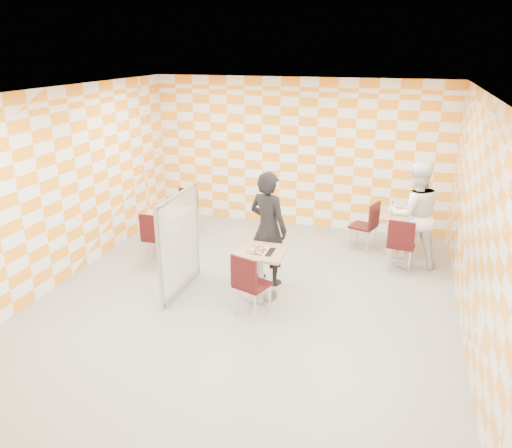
{
  "coord_description": "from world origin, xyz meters",
  "views": [
    {
      "loc": [
        2.02,
        -6.26,
        3.57
      ],
      "look_at": [
        0.1,
        0.2,
        1.15
      ],
      "focal_mm": 35.0,
      "sensor_mm": 36.0,
      "label": 1
    }
  ],
  "objects": [
    {
      "name": "empty_table",
      "position": [
        -1.91,
        1.5,
        0.51
      ],
      "size": [
        0.7,
        0.7,
        0.75
      ],
      "color": "tan",
      "rests_on": "ground"
    },
    {
      "name": "man_dark",
      "position": [
        0.14,
        0.72,
        0.9
      ],
      "size": [
        0.77,
        0.64,
        1.8
      ],
      "primitive_type": "imported",
      "rotation": [
        0.0,
        0.0,
        2.78
      ],
      "color": "black",
      "rests_on": "ground"
    },
    {
      "name": "room_shell",
      "position": [
        0.0,
        0.54,
        1.5
      ],
      "size": [
        7.0,
        7.0,
        7.0
      ],
      "color": "#979792",
      "rests_on": "ground"
    },
    {
      "name": "partition",
      "position": [
        -1.05,
        0.03,
        0.79
      ],
      "size": [
        0.08,
        1.38,
        1.55
      ],
      "color": "white",
      "rests_on": "ground"
    },
    {
      "name": "chair_second_side",
      "position": [
        1.55,
        2.48,
        0.54
      ],
      "size": [
        0.54,
        0.54,
        0.92
      ],
      "color": "#350A0C",
      "rests_on": "ground"
    },
    {
      "name": "chair_main_front",
      "position": [
        0.18,
        -0.42,
        0.54
      ],
      "size": [
        0.54,
        0.55,
        0.92
      ],
      "color": "#350A0C",
      "rests_on": "ground"
    },
    {
      "name": "soda_bottle",
      "position": [
        2.22,
        2.53,
        0.85
      ],
      "size": [
        0.07,
        0.07,
        0.23
      ],
      "color": "black",
      "rests_on": "second_table"
    },
    {
      "name": "chair_empty_near",
      "position": [
        -1.88,
        0.83,
        0.54
      ],
      "size": [
        0.44,
        0.45,
        0.92
      ],
      "color": "#350A0C",
      "rests_on": "ground"
    },
    {
      "name": "sport_bottle",
      "position": [
        1.94,
        2.56,
        0.84
      ],
      "size": [
        0.06,
        0.06,
        0.2
      ],
      "color": "white",
      "rests_on": "second_table"
    },
    {
      "name": "pizza_on_foil",
      "position": [
        0.18,
        0.17,
        0.77
      ],
      "size": [
        0.4,
        0.4,
        0.04
      ],
      "color": "silver",
      "rests_on": "main_table"
    },
    {
      "name": "second_table",
      "position": [
        2.09,
        2.48,
        0.51
      ],
      "size": [
        0.7,
        0.7,
        0.75
      ],
      "color": "tan",
      "rests_on": "ground"
    },
    {
      "name": "man_white",
      "position": [
        2.31,
        1.99,
        0.91
      ],
      "size": [
        1.05,
        0.91,
        1.83
      ],
      "primitive_type": "imported",
      "rotation": [
        0.0,
        0.0,
        3.42
      ],
      "color": "white",
      "rests_on": "ground"
    },
    {
      "name": "chair_empty_far",
      "position": [
        -1.96,
        2.28,
        0.54
      ],
      "size": [
        0.48,
        0.49,
        0.92
      ],
      "color": "#350A0C",
      "rests_on": "ground"
    },
    {
      "name": "chair_second_front",
      "position": [
        2.14,
        1.68,
        0.54
      ],
      "size": [
        0.48,
        0.48,
        0.92
      ],
      "color": "#350A0C",
      "rests_on": "ground"
    },
    {
      "name": "main_table",
      "position": [
        0.18,
        0.18,
        0.51
      ],
      "size": [
        0.7,
        0.7,
        0.75
      ],
      "color": "tan",
      "rests_on": "ground"
    }
  ]
}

